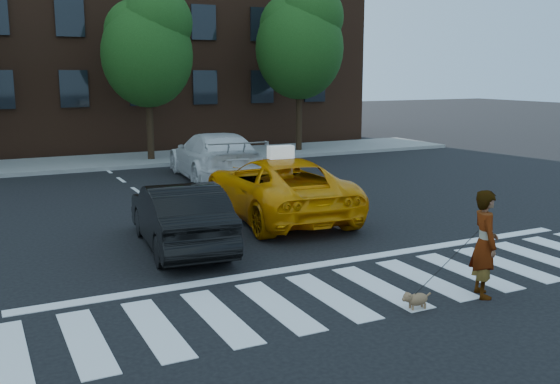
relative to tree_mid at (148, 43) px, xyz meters
name	(u,v)px	position (x,y,z in m)	size (l,w,h in m)	color
ground	(380,287)	(-0.53, -17.00, -4.85)	(120.00, 120.00, 0.00)	black
crosswalk	(380,287)	(-0.53, -17.00, -4.85)	(13.00, 2.40, 0.01)	silver
stop_line	(332,263)	(-0.53, -15.40, -4.85)	(12.00, 0.30, 0.01)	silver
sidewalk_far	(137,160)	(-0.53, 0.50, -4.78)	(30.00, 4.00, 0.15)	slate
building	(96,26)	(-0.53, 8.00, 1.15)	(26.00, 10.00, 12.00)	#412517
tree_mid	(148,43)	(0.00, 0.00, 0.00)	(3.69, 3.69, 7.10)	black
tree_right	(300,37)	(7.00, 0.00, 0.41)	(4.00, 4.00, 7.70)	black
taxi	(277,187)	(0.27, -11.29, -4.07)	(2.59, 5.61, 1.56)	orange
black_sedan	(180,216)	(-2.88, -12.99, -4.15)	(1.49, 4.28, 1.41)	black
white_suv	(215,156)	(0.87, -5.13, -4.02)	(2.32, 5.72, 1.66)	silver
woman	(485,244)	(0.77, -18.10, -3.94)	(0.66, 0.43, 1.82)	#999999
dog	(416,299)	(-0.63, -18.09, -4.68)	(0.51, 0.25, 0.29)	olive
taxi_sign	(281,152)	(0.27, -11.49, -3.13)	(0.65, 0.28, 0.32)	white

